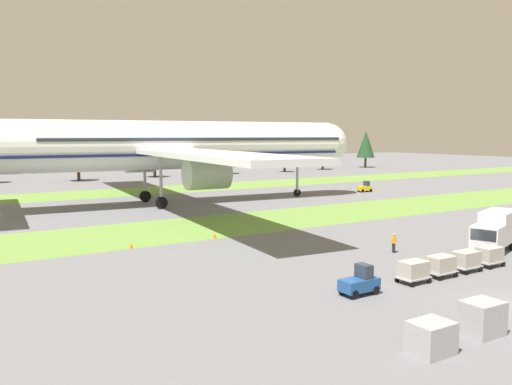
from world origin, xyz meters
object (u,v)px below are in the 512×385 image
object	(u,v)px
cargo_dolly_second	(441,265)
pushback_tractor	(365,187)
airliner	(168,145)
cargo_dolly_lead	(413,270)
ground_crew_marshaller	(488,251)
uld_container_1	(482,318)
catering_truck	(495,230)
uld_container_0	(431,338)
taxiway_marker_1	(215,235)
cargo_dolly_fourth	(489,255)
baggage_tug	(360,282)
cargo_dolly_third	(466,259)
ground_crew_loader	(394,242)
taxiway_marker_0	(131,246)

from	to	relation	value
cargo_dolly_second	pushback_tractor	bearing A→B (deg)	-38.39
airliner	cargo_dolly_lead	size ratio (longest dim) A/B	35.54
ground_crew_marshaller	uld_container_1	distance (m)	16.67
catering_truck	uld_container_0	xyz separation A→B (m)	(-22.17, -11.41, -1.18)
pushback_tractor	taxiway_marker_1	size ratio (longest dim) A/B	4.43
cargo_dolly_lead	uld_container_0	size ratio (longest dim) A/B	1.10
cargo_dolly_second	cargo_dolly_fourth	distance (m)	5.80
cargo_dolly_second	uld_container_1	xyz separation A→B (m)	(-7.27, -8.39, -0.03)
baggage_tug	pushback_tractor	bearing A→B (deg)	-44.14
cargo_dolly_fourth	cargo_dolly_third	bearing A→B (deg)	90.00
catering_truck	ground_crew_marshaller	world-z (taller)	catering_truck
catering_truck	pushback_tractor	world-z (taller)	catering_truck
cargo_dolly_lead	ground_crew_loader	distance (m)	9.40
baggage_tug	taxiway_marker_1	world-z (taller)	baggage_tug
cargo_dolly_fourth	pushback_tractor	bearing A→B (deg)	-33.51
cargo_dolly_second	uld_container_1	world-z (taller)	uld_container_1
cargo_dolly_third	taxiway_marker_1	bearing A→B (deg)	25.85
cargo_dolly_second	uld_container_0	world-z (taller)	cargo_dolly_second
taxiway_marker_1	cargo_dolly_lead	bearing A→B (deg)	-77.83
cargo_dolly_lead	pushback_tractor	xyz separation A→B (m)	(38.04, 44.63, -0.10)
airliner	taxiway_marker_1	size ratio (longest dim) A/B	128.28
cargo_dolly_fourth	catering_truck	world-z (taller)	catering_truck
catering_truck	uld_container_1	bearing A→B (deg)	103.41
cargo_dolly_fourth	pushback_tractor	world-z (taller)	pushback_tractor
cargo_dolly_lead	uld_container_1	bearing A→B (deg)	152.30
catering_truck	uld_container_1	world-z (taller)	catering_truck
cargo_dolly_lead	ground_crew_marshaller	world-z (taller)	ground_crew_marshaller
cargo_dolly_fourth	baggage_tug	bearing A→B (deg)	90.00
cargo_dolly_second	ground_crew_loader	world-z (taller)	ground_crew_loader
uld_container_1	taxiway_marker_1	distance (m)	29.69
uld_container_1	uld_container_0	bearing A→B (deg)	-177.45
ground_crew_marshaller	ground_crew_loader	bearing A→B (deg)	116.03
ground_crew_loader	taxiway_marker_0	distance (m)	23.58
taxiway_marker_0	baggage_tug	bearing A→B (deg)	-69.00
airliner	cargo_dolly_fourth	world-z (taller)	airliner
cargo_dolly_lead	ground_crew_loader	bearing A→B (deg)	-38.75
baggage_tug	pushback_tractor	xyz separation A→B (m)	(43.07, 44.65, 0.00)
baggage_tug	cargo_dolly_third	distance (m)	10.83
uld_container_1	cargo_dolly_lead	bearing A→B (deg)	62.47
cargo_dolly_fourth	cargo_dolly_lead	bearing A→B (deg)	90.00
taxiway_marker_1	airliner	bearing A→B (deg)	77.00
cargo_dolly_second	cargo_dolly_third	distance (m)	2.90
baggage_tug	cargo_dolly_second	bearing A→B (deg)	-90.00
cargo_dolly_second	baggage_tug	bearing A→B (deg)	90.00
uld_container_1	taxiway_marker_0	xyz separation A→B (m)	(-8.82, 29.62, -0.64)
cargo_dolly_third	cargo_dolly_fourth	size ratio (longest dim) A/B	1.00
uld_container_0	airliner	bearing A→B (deg)	79.89
cargo_dolly_lead	taxiway_marker_1	size ratio (longest dim) A/B	3.61
taxiway_marker_0	cargo_dolly_second	bearing A→B (deg)	-52.85
baggage_tug	cargo_dolly_lead	xyz separation A→B (m)	(5.03, 0.01, 0.10)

